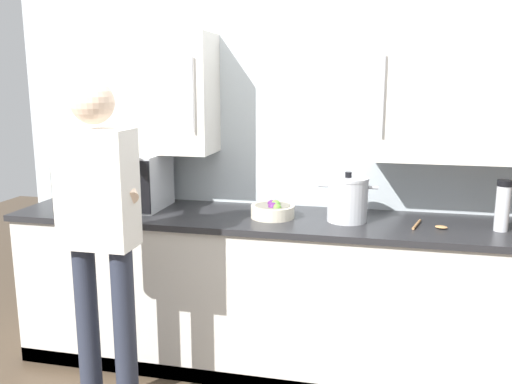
{
  "coord_description": "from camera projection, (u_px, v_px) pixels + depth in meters",
  "views": [
    {
      "loc": [
        0.51,
        -2.17,
        1.68
      ],
      "look_at": [
        -0.15,
        0.7,
        1.07
      ],
      "focal_mm": 37.69,
      "sensor_mm": 36.0,
      "label": 1
    }
  ],
  "objects": [
    {
      "name": "thermos_flask",
      "position": [
        503.0,
        205.0,
        2.75
      ],
      "size": [
        0.07,
        0.07,
        0.27
      ],
      "color": "#B7BABF",
      "rests_on": "counter_unit"
    },
    {
      "name": "back_wall_tiled",
      "position": [
        293.0,
        124.0,
        3.23
      ],
      "size": [
        3.59,
        0.44,
        2.7
      ],
      "color": "#B2BCC1",
      "rests_on": "ground_plane"
    },
    {
      "name": "microwave_oven",
      "position": [
        116.0,
        180.0,
        3.27
      ],
      "size": [
        0.55,
        0.72,
        0.33
      ],
      "color": "#B7BABF",
      "rests_on": "counter_unit"
    },
    {
      "name": "fruit_bowl",
      "position": [
        273.0,
        210.0,
        3.03
      ],
      "size": [
        0.25,
        0.25,
        0.1
      ],
      "color": "beige",
      "rests_on": "counter_unit"
    },
    {
      "name": "person_figure",
      "position": [
        99.0,
        224.0,
        2.56
      ],
      "size": [
        0.44,
        0.54,
        1.69
      ],
      "color": "#282D3D",
      "rests_on": "ground_plane"
    },
    {
      "name": "wooden_spoon",
      "position": [
        430.0,
        226.0,
        2.83
      ],
      "size": [
        0.19,
        0.19,
        0.02
      ],
      "color": "#A37547",
      "rests_on": "counter_unit"
    },
    {
      "name": "counter_unit",
      "position": [
        283.0,
        294.0,
        3.14
      ],
      "size": [
        3.17,
        0.64,
        0.92
      ],
      "color": "beige",
      "rests_on": "ground_plane"
    },
    {
      "name": "stock_pot",
      "position": [
        348.0,
        199.0,
        2.94
      ],
      "size": [
        0.32,
        0.23,
        0.27
      ],
      "color": "#B7BABF",
      "rests_on": "counter_unit"
    }
  ]
}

